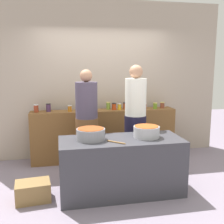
{
  "coord_description": "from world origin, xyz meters",
  "views": [
    {
      "loc": [
        -0.83,
        -3.79,
        1.79
      ],
      "look_at": [
        0.0,
        0.35,
        1.05
      ],
      "focal_mm": 43.16,
      "sensor_mm": 36.0,
      "label": 1
    }
  ],
  "objects": [
    {
      "name": "preserve_jar_1",
      "position": [
        -1.01,
        1.11,
        1.03
      ],
      "size": [
        0.09,
        0.09,
        0.15
      ],
      "color": "#482D50",
      "rests_on": "display_shelf"
    },
    {
      "name": "preserve_jar_5",
      "position": [
        0.09,
        1.15,
        1.03
      ],
      "size": [
        0.08,
        0.08,
        0.14
      ],
      "color": "olive",
      "rests_on": "display_shelf"
    },
    {
      "name": "prep_table",
      "position": [
        0.0,
        -0.3,
        0.39
      ],
      "size": [
        1.7,
        0.7,
        0.79
      ],
      "primitive_type": "cube",
      "color": "#393940",
      "rests_on": "ground"
    },
    {
      "name": "preserve_jar_0",
      "position": [
        -1.23,
        1.1,
        1.03
      ],
      "size": [
        0.09,
        0.09,
        0.14
      ],
      "color": "maroon",
      "rests_on": "display_shelf"
    },
    {
      "name": "cooking_pot_center",
      "position": [
        0.37,
        -0.28,
        0.87
      ],
      "size": [
        0.36,
        0.36,
        0.16
      ],
      "color": "#B7B7BC",
      "rests_on": "prep_table"
    },
    {
      "name": "preserve_jar_12",
      "position": [
        1.15,
        1.1,
        1.02
      ],
      "size": [
        0.08,
        0.08,
        0.12
      ],
      "color": "brown",
      "rests_on": "display_shelf"
    },
    {
      "name": "cooking_pot_left",
      "position": [
        -0.42,
        -0.26,
        0.86
      ],
      "size": [
        0.39,
        0.39,
        0.16
      ],
      "color": "gray",
      "rests_on": "prep_table"
    },
    {
      "name": "bread_crate",
      "position": [
        -1.2,
        -0.3,
        0.13
      ],
      "size": [
        0.48,
        0.37,
        0.26
      ],
      "primitive_type": "cube",
      "rotation": [
        0.0,
        0.0,
        0.11
      ],
      "color": "olive",
      "rests_on": "ground"
    },
    {
      "name": "preserve_jar_8",
      "position": [
        0.4,
        1.09,
        1.03
      ],
      "size": [
        0.09,
        0.09,
        0.13
      ],
      "color": "brown",
      "rests_on": "display_shelf"
    },
    {
      "name": "preserve_jar_2",
      "position": [
        -0.64,
        1.06,
        1.02
      ],
      "size": [
        0.07,
        0.07,
        0.11
      ],
      "color": "orange",
      "rests_on": "display_shelf"
    },
    {
      "name": "display_shelf",
      "position": [
        0.0,
        1.1,
        0.48
      ],
      "size": [
        2.7,
        0.36,
        0.96
      ],
      "primitive_type": "cube",
      "color": "brown",
      "rests_on": "ground"
    },
    {
      "name": "cook_with_tongs",
      "position": [
        -0.39,
        0.48,
        0.78
      ],
      "size": [
        0.37,
        0.37,
        1.72
      ],
      "color": "brown",
      "rests_on": "ground"
    },
    {
      "name": "cook_in_cap",
      "position": [
        0.39,
        0.36,
        0.82
      ],
      "size": [
        0.36,
        0.36,
        1.79
      ],
      "color": "black",
      "rests_on": "ground"
    },
    {
      "name": "storefront_wall",
      "position": [
        0.0,
        1.45,
        1.5
      ],
      "size": [
        4.8,
        0.12,
        3.0
      ],
      "primitive_type": "cube",
      "color": "#AE9E8D",
      "rests_on": "ground"
    },
    {
      "name": "ground",
      "position": [
        0.0,
        0.0,
        0.0
      ],
      "size": [
        12.0,
        12.0,
        0.0
      ],
      "primitive_type": "plane",
      "color": "gray"
    },
    {
      "name": "preserve_jar_9",
      "position": [
        0.56,
        1.06,
        1.03
      ],
      "size": [
        0.07,
        0.07,
        0.13
      ],
      "color": "#23511E",
      "rests_on": "display_shelf"
    },
    {
      "name": "preserve_jar_3",
      "position": [
        -0.37,
        1.05,
        1.03
      ],
      "size": [
        0.08,
        0.08,
        0.14
      ],
      "color": "olive",
      "rests_on": "display_shelf"
    },
    {
      "name": "preserve_jar_6",
      "position": [
        0.19,
        1.1,
        1.02
      ],
      "size": [
        0.08,
        0.08,
        0.13
      ],
      "color": "#B73813",
      "rests_on": "display_shelf"
    },
    {
      "name": "wooden_spoon",
      "position": [
        -0.11,
        -0.47,
        0.79
      ],
      "size": [
        0.21,
        0.2,
        0.02
      ],
      "primitive_type": "cylinder",
      "rotation": [
        1.57,
        0.0,
        3.96
      ],
      "color": "#9E703D",
      "rests_on": "prep_table"
    },
    {
      "name": "preserve_jar_7",
      "position": [
        0.29,
        1.08,
        1.02
      ],
      "size": [
        0.07,
        0.07,
        0.12
      ],
      "color": "gold",
      "rests_on": "display_shelf"
    },
    {
      "name": "preserve_jar_10",
      "position": [
        0.77,
        1.06,
        1.01
      ],
      "size": [
        0.09,
        0.09,
        0.11
      ],
      "color": "#A42F11",
      "rests_on": "display_shelf"
    },
    {
      "name": "preserve_jar_11",
      "position": [
        0.99,
        1.05,
        1.02
      ],
      "size": [
        0.08,
        0.08,
        0.12
      ],
      "color": "olive",
      "rests_on": "display_shelf"
    },
    {
      "name": "preserve_jar_4",
      "position": [
        -0.2,
        1.05,
        1.02
      ],
      "size": [
        0.08,
        0.08,
        0.12
      ],
      "color": "#B23D27",
      "rests_on": "display_shelf"
    }
  ]
}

